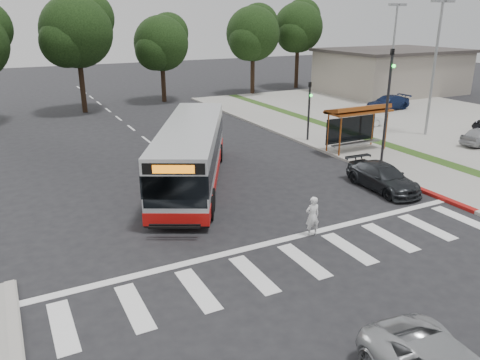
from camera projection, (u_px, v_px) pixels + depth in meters
ground at (239, 211)px, 20.50m from camera, size 140.00×140.00×0.00m
sidewalk_east at (328, 140)px, 31.94m from camera, size 4.00×40.00×0.12m
curb_east at (304, 143)px, 31.07m from camera, size 0.30×40.00×0.15m
curb_east_red at (422, 190)px, 22.69m from camera, size 0.32×6.00×0.15m
parking_lot at (430, 118)px, 38.80m from camera, size 18.00×36.00×0.10m
commercial_building at (391, 73)px, 51.18m from camera, size 14.00×10.00×4.40m
building_roof_cap at (393, 50)px, 50.40m from camera, size 14.60×10.60×0.30m
crosswalk_ladder at (304, 261)px, 16.31m from camera, size 18.00×2.60×0.01m
bus_shelter at (357, 115)px, 28.67m from camera, size 4.20×1.60×2.86m
traffic_signal_ne_tall at (388, 100)px, 24.61m from camera, size 0.18×0.37×6.50m
traffic_signal_ne_short at (309, 105)px, 30.95m from camera, size 0.18×0.37×4.00m
lot_light_front at (436, 50)px, 31.35m from camera, size 1.90×0.35×9.01m
lot_light_mid at (394, 41)px, 42.32m from camera, size 1.90×0.35×9.01m
tree_ne_a at (253, 33)px, 48.86m from camera, size 6.16×5.74×9.30m
tree_ne_b at (299, 26)px, 53.38m from camera, size 6.16×5.74×10.02m
tree_north_a at (77, 30)px, 39.24m from camera, size 6.60×6.15×10.17m
tree_north_b at (162, 42)px, 44.78m from camera, size 5.72×5.33×8.43m
transit_bus at (191, 154)px, 23.37m from camera, size 7.77×11.67×3.06m
pedestrian at (312, 216)px, 17.96m from camera, size 0.61×0.43×1.60m
dark_sedan at (383, 177)px, 22.84m from camera, size 1.98×4.38×1.24m
parked_car_1 at (361, 119)px, 35.32m from camera, size 3.53×1.27×1.16m
parked_car_3 at (388, 103)px, 41.85m from camera, size 4.37×1.89×1.25m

